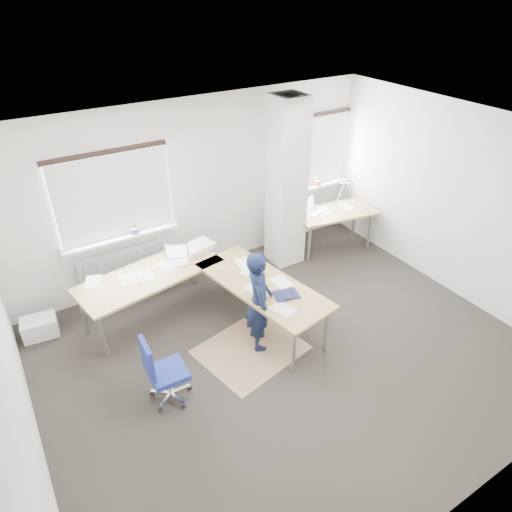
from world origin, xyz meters
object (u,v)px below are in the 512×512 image
desk_side (334,213)px  task_chair (166,383)px  person (259,301)px  desk_main (207,279)px

desk_side → task_chair: (-3.86, -1.69, -0.43)m
task_chair → person: size_ratio=0.65×
desk_side → task_chair: desk_side is taller
task_chair → person: bearing=12.5°
desk_side → person: person is taller
desk_side → person: (-2.46, -1.45, 0.03)m
task_chair → person: person is taller
desk_side → person: bearing=-139.5°
person → desk_side: bearing=-36.7°
desk_main → desk_side: 2.87m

